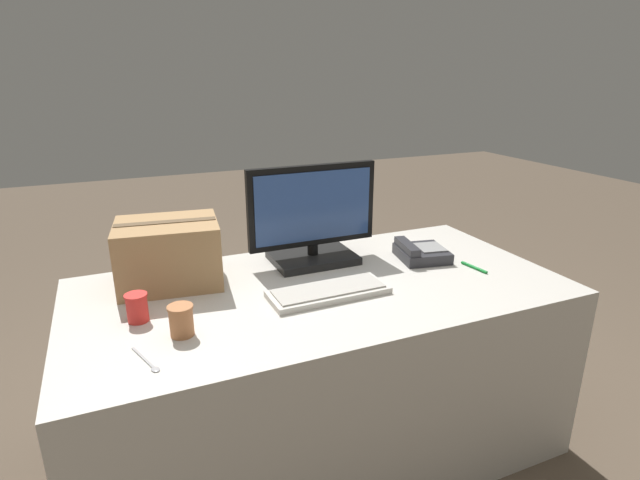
{
  "coord_description": "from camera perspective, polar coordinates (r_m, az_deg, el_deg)",
  "views": [
    {
      "loc": [
        -0.68,
        -1.56,
        1.47
      ],
      "look_at": [
        0.03,
        0.08,
        0.86
      ],
      "focal_mm": 28.0,
      "sensor_mm": 36.0,
      "label": 1
    }
  ],
  "objects": [
    {
      "name": "ground_plane",
      "position": [
        2.25,
        0.14,
        -22.11
      ],
      "size": [
        12.0,
        12.0,
        0.0
      ],
      "primitive_type": "plane",
      "color": "brown"
    },
    {
      "name": "office_desk",
      "position": [
        2.03,
        0.15,
        -14.47
      ],
      "size": [
        1.8,
        0.9,
        0.71
      ],
      "color": "beige",
      "rests_on": "ground_plane"
    },
    {
      "name": "monitor",
      "position": [
        2.04,
        -0.84,
        2.05
      ],
      "size": [
        0.54,
        0.25,
        0.41
      ],
      "color": "black",
      "rests_on": "office_desk"
    },
    {
      "name": "keyboard",
      "position": [
        1.78,
        0.98,
        -5.93
      ],
      "size": [
        0.43,
        0.17,
        0.03
      ],
      "rotation": [
        0.0,
        0.0,
        0.02
      ],
      "color": "beige",
      "rests_on": "office_desk"
    },
    {
      "name": "desk_phone",
      "position": [
        2.15,
        11.41,
        -1.41
      ],
      "size": [
        0.23,
        0.23,
        0.08
      ],
      "rotation": [
        0.0,
        0.0,
        -0.19
      ],
      "color": "#2D2D33",
      "rests_on": "office_desk"
    },
    {
      "name": "paper_cup_left",
      "position": [
        1.69,
        -20.17,
        -7.26
      ],
      "size": [
        0.07,
        0.07,
        0.09
      ],
      "color": "red",
      "rests_on": "office_desk"
    },
    {
      "name": "paper_cup_right",
      "position": [
        1.57,
        -15.57,
        -8.84
      ],
      "size": [
        0.08,
        0.08,
        0.1
      ],
      "color": "#BC7547",
      "rests_on": "office_desk"
    },
    {
      "name": "spoon",
      "position": [
        1.48,
        -19.01,
        -13.13
      ],
      "size": [
        0.07,
        0.16,
        0.0
      ],
      "rotation": [
        0.0,
        0.0,
        5.05
      ],
      "color": "#B2B2B7",
      "rests_on": "office_desk"
    },
    {
      "name": "cardboard_box",
      "position": [
        1.92,
        -16.9,
        -1.43
      ],
      "size": [
        0.4,
        0.33,
        0.24
      ],
      "rotation": [
        0.0,
        0.0,
        -0.12
      ],
      "color": "tan",
      "rests_on": "office_desk"
    },
    {
      "name": "pen_marker",
      "position": [
        2.11,
        17.19,
        -2.99
      ],
      "size": [
        0.03,
        0.13,
        0.01
      ],
      "rotation": [
        0.0,
        0.0,
        1.71
      ],
      "color": "#198C33",
      "rests_on": "office_desk"
    }
  ]
}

